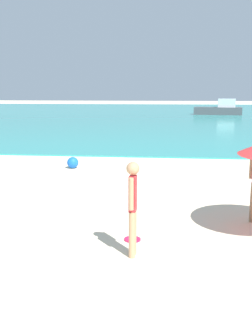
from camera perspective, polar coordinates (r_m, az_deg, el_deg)
water at (r=44.91m, az=4.80°, el=8.16°), size 160.00×60.00×0.06m
person_standing at (r=5.97m, az=1.02°, el=-5.35°), size 0.20×0.35×1.53m
frisbee at (r=6.88m, az=0.96°, el=-10.63°), size 0.29×0.29×0.03m
boat_far at (r=42.82m, az=13.82°, el=8.55°), size 5.19×2.19×1.71m
beach_ball at (r=13.13m, az=-7.98°, el=0.80°), size 0.39×0.39×0.39m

